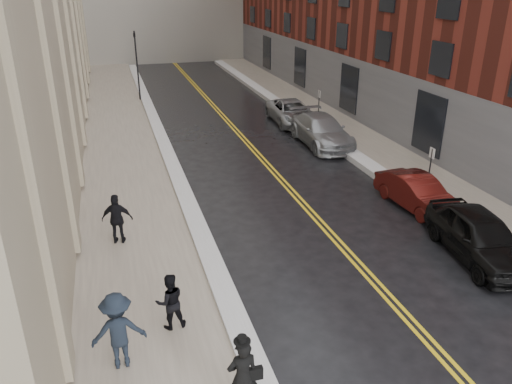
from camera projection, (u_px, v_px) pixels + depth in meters
ground at (338, 355)px, 12.61m from camera, size 160.00×160.00×0.00m
sidewalk_left at (124, 162)px, 25.50m from camera, size 4.00×64.00×0.15m
sidewalk_right at (362, 140)px, 29.01m from camera, size 3.00×64.00×0.15m
lane_stripe_a at (253, 151)px, 27.31m from camera, size 0.12×64.00×0.01m
lane_stripe_b at (257, 151)px, 27.38m from camera, size 0.12×64.00×0.01m
snow_ridge_left at (169, 157)px, 26.07m from camera, size 0.70×60.80×0.26m
snow_ridge_right at (333, 141)px, 28.50m from camera, size 0.85×60.80×0.30m
traffic_signal at (137, 60)px, 37.13m from camera, size 0.18×0.15×5.20m
parking_sign_near at (430, 167)px, 21.17m from camera, size 0.06×0.35×2.23m
parking_sign_far at (319, 104)px, 31.73m from camera, size 0.06×0.35×2.23m
car_black at (479, 236)px, 16.69m from camera, size 2.56×5.02×1.64m
car_maroon at (417, 193)px, 20.38m from camera, size 1.77×4.26×1.37m
car_silver_near at (321, 131)px, 28.15m from camera, size 2.40×5.69×1.64m
car_silver_far at (292, 112)px, 32.35m from camera, size 2.65×5.35×1.46m
pedestrian_main at (243, 377)px, 10.46m from camera, size 0.70×0.48×1.86m
pedestrian_a at (170, 301)px, 13.10m from camera, size 0.82×0.67×1.60m
pedestrian_b at (118, 331)px, 11.72m from camera, size 1.29×0.75×1.99m
pedestrian_c at (117, 219)px, 17.32m from camera, size 1.14×0.66×1.82m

